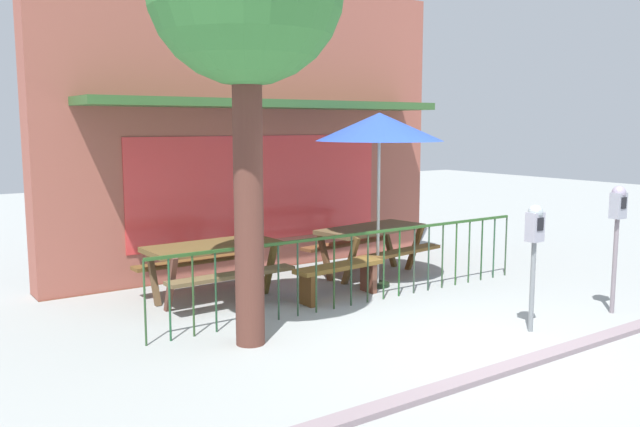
% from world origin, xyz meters
% --- Properties ---
extents(ground, '(40.00, 40.00, 0.00)m').
position_xyz_m(ground, '(0.00, 0.00, 0.00)').
color(ground, '#919694').
extents(pub_storefront, '(7.00, 1.41, 4.65)m').
position_xyz_m(pub_storefront, '(0.00, 4.81, 2.32)').
color(pub_storefront, brown).
rests_on(pub_storefront, ground).
extents(patio_fence_front, '(5.91, 0.04, 0.97)m').
position_xyz_m(patio_fence_front, '(0.00, 2.02, 0.66)').
color(patio_fence_front, '#285020').
rests_on(patio_fence_front, ground).
extents(picnic_table_left, '(1.84, 1.42, 0.79)m').
position_xyz_m(picnic_table_left, '(-1.50, 3.35, 0.61)').
color(picnic_table_left, brown).
rests_on(picnic_table_left, ground).
extents(picnic_table_right, '(1.97, 1.59, 0.79)m').
position_xyz_m(picnic_table_right, '(1.22, 3.27, 0.61)').
color(picnic_table_right, brown).
rests_on(picnic_table_right, ground).
extents(patio_umbrella, '(1.85, 1.85, 2.55)m').
position_xyz_m(patio_umbrella, '(0.83, 2.64, 2.33)').
color(patio_umbrella, black).
rests_on(patio_umbrella, ground).
extents(patio_bench, '(1.42, 0.44, 0.48)m').
position_xyz_m(patio_bench, '(-0.05, 2.41, 0.35)').
color(patio_bench, brown).
rests_on(patio_bench, ground).
extents(parking_meter_near, '(0.18, 0.17, 1.63)m').
position_xyz_m(parking_meter_near, '(2.38, -0.15, 1.25)').
color(parking_meter_near, slate).
rests_on(parking_meter_near, ground).
extents(parking_meter_far, '(0.18, 0.17, 1.48)m').
position_xyz_m(parking_meter_far, '(0.90, -0.04, 1.14)').
color(parking_meter_far, slate).
rests_on(parking_meter_far, ground).
extents(curb_edge, '(9.80, 0.20, 0.11)m').
position_xyz_m(curb_edge, '(0.00, -0.70, 0.00)').
color(curb_edge, gray).
rests_on(curb_edge, ground).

